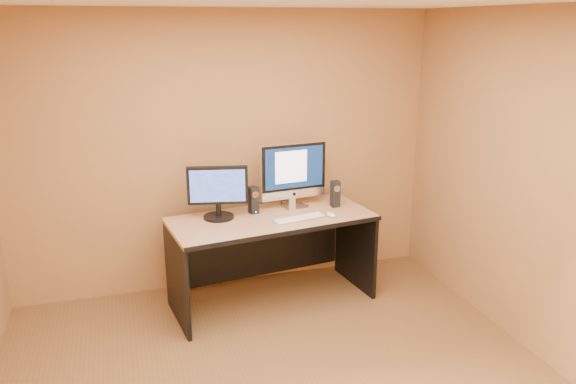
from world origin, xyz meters
name	(u,v)px	position (x,y,z in m)	size (l,w,h in m)	color
walls	(289,223)	(0.00, 0.00, 1.30)	(4.00, 4.00, 2.60)	#94643B
desk	(272,260)	(0.29, 1.44, 0.41)	(1.78, 0.78, 0.82)	tan
imac	(295,175)	(0.56, 1.64, 1.13)	(0.63, 0.23, 0.61)	silver
second_monitor	(218,193)	(-0.17, 1.55, 1.06)	(0.53, 0.27, 0.47)	black
speaker_left	(253,200)	(0.16, 1.59, 0.95)	(0.08, 0.08, 0.24)	black
speaker_right	(335,194)	(0.93, 1.55, 0.95)	(0.08, 0.08, 0.24)	black
keyboard	(300,218)	(0.50, 1.30, 0.83)	(0.48, 0.13, 0.02)	silver
mouse	(331,215)	(0.79, 1.29, 0.84)	(0.06, 0.11, 0.04)	white
cable_a	(298,203)	(0.63, 1.74, 0.83)	(0.01, 0.01, 0.24)	black
cable_b	(282,203)	(0.48, 1.77, 0.83)	(0.01, 0.01, 0.20)	black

